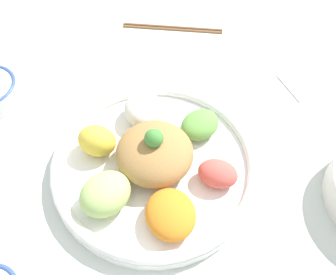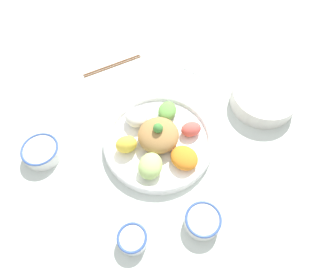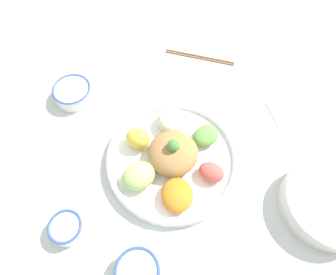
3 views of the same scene
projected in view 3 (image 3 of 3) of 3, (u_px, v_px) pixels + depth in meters
ground_plane at (168, 164)px, 0.77m from camera, size 2.40×2.40×0.00m
salad_platter at (173, 158)px, 0.75m from camera, size 0.36×0.36×0.11m
sauce_bowl_red at (67, 228)px, 0.67m from camera, size 0.08×0.08×0.04m
rice_bowl_blue at (73, 92)px, 0.85m from camera, size 0.12×0.12×0.05m
sauce_bowl_dark at (138, 271)px, 0.62m from camera, size 0.10×0.10×0.05m
side_serving_bowl at (329, 202)px, 0.69m from camera, size 0.23×0.23×0.06m
chopsticks_pair_near at (200, 57)px, 0.95m from camera, size 0.20×0.15×0.01m
serving_spoon_main at (280, 126)px, 0.82m from camera, size 0.13×0.08×0.01m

